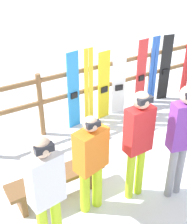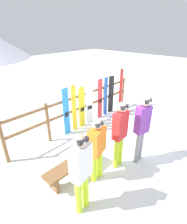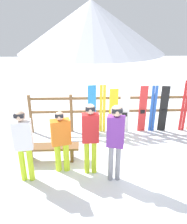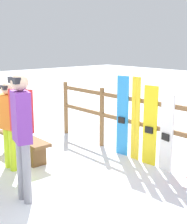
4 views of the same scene
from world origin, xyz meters
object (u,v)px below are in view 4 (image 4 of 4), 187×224
Objects in this scene: person_purple at (22,126)px; person_red at (21,120)px; ski_pair_yellow at (136,119)px; bench at (23,142)px; snowboard_blue at (122,116)px; person_orange at (9,121)px; snowboard_white at (166,133)px; snowboard_yellow at (150,126)px.

person_red is (-0.53, 0.28, -0.05)m from person_purple.
ski_pair_yellow is at bearing 91.85° from person_purple.
person_purple is 1.04× the size of person_red.
bench is 1.92m from person_purple.
person_red is at bearing -92.93° from snowboard_blue.
person_orange is 2.75m from snowboard_white.
person_purple is 2.46m from snowboard_yellow.
person_red is at bearing -9.42° from person_orange.
person_orange is at bearing -52.12° from bench.
snowboard_yellow is (0.27, 2.42, -0.37)m from person_purple.
ski_pair_yellow is (0.45, 2.14, -0.25)m from person_red.
person_red reaches higher than snowboard_white.
snowboard_blue is at bearing -179.44° from ski_pair_yellow.
person_orange is 2.52m from snowboard_yellow.
snowboard_white is at bearing -0.01° from snowboard_blue.
bench is 1.07× the size of snowboard_white.
snowboard_white reaches higher than bench.
person_red is 1.10× the size of ski_pair_yellow.
person_red is 1.19× the size of snowboard_yellow.
snowboard_yellow is at bearing 69.45° from person_red.
person_purple is (1.21, -0.39, 0.22)m from person_orange.
snowboard_yellow is (0.35, -0.00, -0.07)m from ski_pair_yellow.
person_orange is 0.97× the size of ski_pair_yellow.
snowboard_blue is at bearing 179.99° from snowboard_white.
ski_pair_yellow is 1.09× the size of snowboard_yellow.
ski_pair_yellow is (-0.08, 2.42, -0.30)m from person_purple.
person_orange is at bearing 161.99° from person_purple.
person_purple is at bearing -18.01° from person_orange.
person_orange is 0.85× the size of person_purple.
snowboard_blue reaches higher than person_orange.
snowboard_yellow is at bearing 179.98° from snowboard_white.
snowboard_white is (2.19, 1.59, 0.35)m from bench.
snowboard_yellow is (1.82, 1.59, 0.41)m from bench.
snowboard_white is (0.37, -0.00, -0.05)m from snowboard_yellow.
person_purple is 1.34× the size of snowboard_white.
person_orange is 1.05× the size of snowboard_yellow.
person_red reaches higher than bench.
person_orange is at bearing 170.58° from person_red.
ski_pair_yellow is at bearing 179.44° from snowboard_yellow.
snowboard_yellow is 0.37m from snowboard_white.
person_orange reaches higher than snowboard_white.
person_orange is 1.29m from person_purple.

